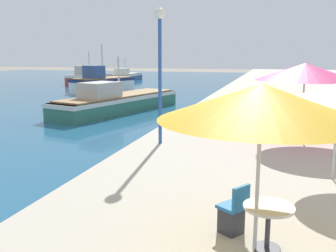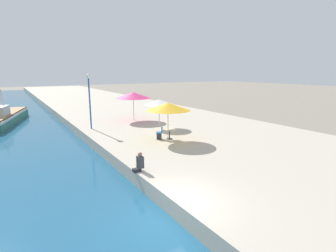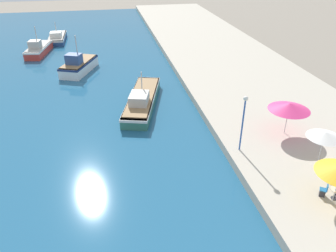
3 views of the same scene
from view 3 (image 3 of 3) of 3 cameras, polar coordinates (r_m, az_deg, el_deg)
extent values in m
cube|color=#BCB29E|center=(48.00, 9.99, 11.32)|extent=(16.00, 90.00, 0.79)
cube|color=#33705B|center=(34.19, -4.48, 4.42)|extent=(5.28, 10.92, 1.05)
cube|color=silver|center=(34.03, -4.51, 5.03)|extent=(5.35, 11.04, 0.25)
cube|color=#99754C|center=(33.96, -4.52, 5.30)|extent=(4.86, 10.05, 0.10)
cube|color=#B7B2A8|center=(32.07, -5.06, 4.79)|extent=(2.31, 2.73, 0.94)
cylinder|color=#B7B2A8|center=(33.45, -4.61, 7.34)|extent=(0.12, 0.12, 2.52)
cube|color=white|center=(44.99, -15.20, 9.95)|extent=(4.87, 7.03, 1.37)
cube|color=navy|center=(44.82, -15.30, 10.62)|extent=(4.95, 7.11, 0.25)
cube|color=#99754C|center=(44.76, -15.32, 10.83)|extent=(4.48, 6.46, 0.10)
cube|color=#334C7F|center=(43.60, -16.07, 11.16)|extent=(2.23, 2.02, 1.23)
cylinder|color=#B7B2A8|center=(44.28, -15.62, 12.90)|extent=(0.12, 0.12, 3.28)
cube|color=red|center=(54.58, -21.55, 12.20)|extent=(3.33, 7.29, 1.19)
cube|color=silver|center=(54.46, -21.64, 12.67)|extent=(3.38, 7.37, 0.25)
cube|color=#ADA89E|center=(54.42, -21.67, 12.84)|extent=(3.06, 6.71, 0.10)
cube|color=#B7B2A8|center=(53.15, -22.18, 13.05)|extent=(1.81, 1.77, 1.07)
cylinder|color=#B7B2A8|center=(54.06, -21.97, 14.32)|extent=(0.12, 0.12, 2.84)
cube|color=navy|center=(61.21, -18.70, 14.26)|extent=(2.56, 7.47, 0.91)
cube|color=silver|center=(61.14, -18.75, 14.56)|extent=(2.61, 7.55, 0.25)
cube|color=#ADA89E|center=(61.10, -18.77, 14.72)|extent=(2.35, 6.88, 0.10)
cube|color=silver|center=(59.73, -18.96, 14.83)|extent=(1.77, 1.65, 0.82)
cylinder|color=#B7B2A8|center=(60.85, -18.95, 15.75)|extent=(0.12, 0.12, 2.18)
cylinder|color=#B7B7B7|center=(26.43, 25.16, -3.46)|extent=(0.06, 0.06, 2.11)
cone|color=white|center=(25.89, 25.68, -1.36)|extent=(2.53, 2.53, 0.44)
cylinder|color=#B7B7B7|center=(29.04, 19.94, 0.89)|extent=(0.06, 0.06, 2.32)
cone|color=#E5387A|center=(28.48, 20.39, 3.21)|extent=(3.40, 3.40, 0.60)
cylinder|color=#333338|center=(23.67, 26.97, -11.16)|extent=(0.44, 0.44, 0.04)
cylinder|color=#333338|center=(23.47, 27.15, -10.54)|extent=(0.08, 0.08, 0.70)
cube|color=#2D2D33|center=(23.44, 25.27, -10.47)|extent=(0.47, 0.47, 0.45)
cube|color=#1E66A3|center=(23.29, 25.40, -9.98)|extent=(0.56, 0.56, 0.06)
cube|color=#1E66A3|center=(23.18, 26.01, -9.62)|extent=(0.27, 0.37, 0.40)
cylinder|color=#28519E|center=(25.19, 12.80, -0.03)|extent=(0.12, 0.12, 4.20)
sphere|color=white|center=(24.17, 13.39, 4.68)|extent=(0.36, 0.36, 0.36)
camera|label=1|loc=(19.02, 39.10, -14.24)|focal=40.00mm
camera|label=2|loc=(10.22, 48.06, -58.97)|focal=28.00mm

